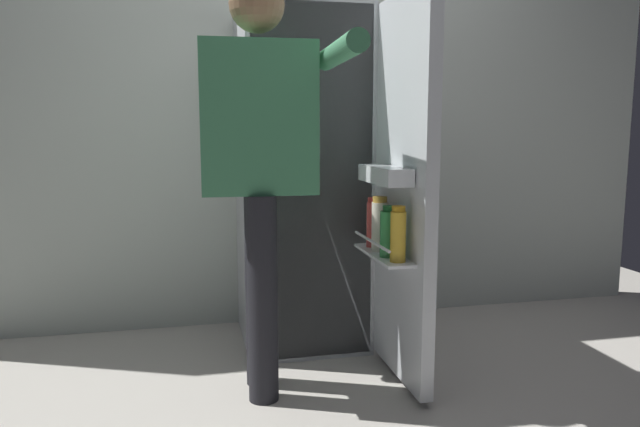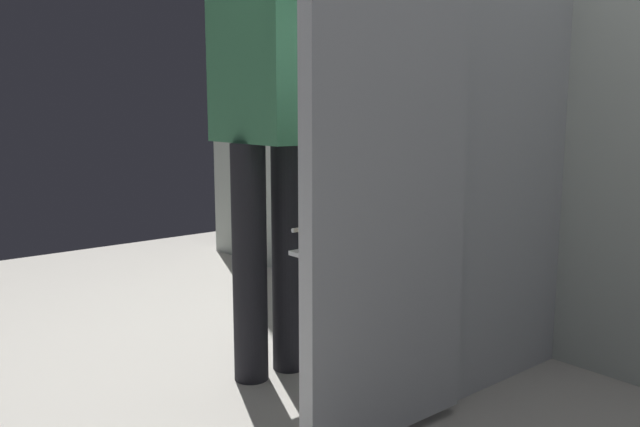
% 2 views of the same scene
% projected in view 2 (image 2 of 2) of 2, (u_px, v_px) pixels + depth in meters
% --- Properties ---
extents(ground_plane, '(5.60, 5.60, 0.00)m').
position_uv_depth(ground_plane, '(324.00, 397.00, 2.15)').
color(ground_plane, '#B7B2A8').
extents(kitchen_wall, '(4.40, 0.10, 2.48)m').
position_uv_depth(kitchen_wall, '(508.00, 33.00, 2.54)').
color(kitchen_wall, beige).
rests_on(kitchen_wall, ground_plane).
extents(refrigerator, '(0.65, 1.22, 1.66)m').
position_uv_depth(refrigerator, '(439.00, 142.00, 2.32)').
color(refrigerator, silver).
rests_on(refrigerator, ground_plane).
extents(person, '(0.55, 0.78, 1.67)m').
position_uv_depth(person, '(269.00, 91.00, 2.18)').
color(person, black).
rests_on(person, ground_plane).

